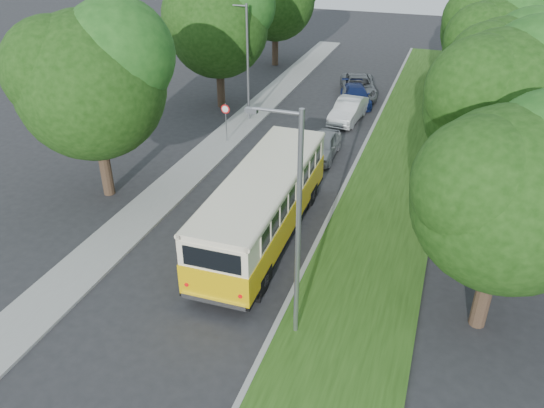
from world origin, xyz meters
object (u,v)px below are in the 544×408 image
(vintage_bus, at_px, (264,206))
(car_blue, at_px, (356,95))
(lamppost_near, at_px, (296,223))
(car_silver, at_px, (323,146))
(car_white, at_px, (348,110))
(car_grey, at_px, (358,86))
(lamppost_far, at_px, (246,59))

(vintage_bus, relative_size, car_blue, 2.38)
(car_blue, bearing_deg, lamppost_near, -103.36)
(lamppost_near, xyz_separation_m, car_silver, (-2.66, 14.37, -3.67))
(car_white, bearing_deg, car_grey, 99.40)
(car_silver, relative_size, car_blue, 0.90)
(vintage_bus, bearing_deg, car_silver, 87.62)
(lamppost_far, distance_m, car_white, 7.56)
(vintage_bus, distance_m, car_silver, 9.21)
(lamppost_far, relative_size, car_white, 1.65)
(car_white, relative_size, car_blue, 1.01)
(car_silver, xyz_separation_m, car_blue, (-0.03, 9.87, -0.04))
(vintage_bus, xyz_separation_m, car_white, (0.45, 15.40, -0.85))
(car_silver, bearing_deg, lamppost_near, -80.07)
(car_blue, distance_m, car_grey, 1.83)
(lamppost_near, distance_m, vintage_bus, 6.58)
(vintage_bus, bearing_deg, lamppost_near, -61.30)
(vintage_bus, xyz_separation_m, car_blue, (0.24, 19.03, -0.94))
(vintage_bus, height_order, car_white, vintage_bus)
(vintage_bus, bearing_deg, car_white, 87.64)
(lamppost_far, xyz_separation_m, vintage_bus, (5.98, -13.30, -2.52))
(lamppost_near, relative_size, car_blue, 1.77)
(car_white, xyz_separation_m, car_grey, (-0.40, 5.45, 0.01))
(car_blue, bearing_deg, car_silver, -109.50)
(car_grey, bearing_deg, car_white, -101.00)
(car_silver, bearing_deg, vintage_bus, -92.26)
(car_white, distance_m, car_blue, 3.64)
(car_white, relative_size, car_grey, 0.84)
(vintage_bus, height_order, car_grey, vintage_bus)
(lamppost_near, relative_size, lamppost_far, 1.07)
(lamppost_far, height_order, car_silver, lamppost_far)
(lamppost_near, xyz_separation_m, vintage_bus, (-2.93, 5.20, -2.77))
(car_silver, relative_size, car_grey, 0.75)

